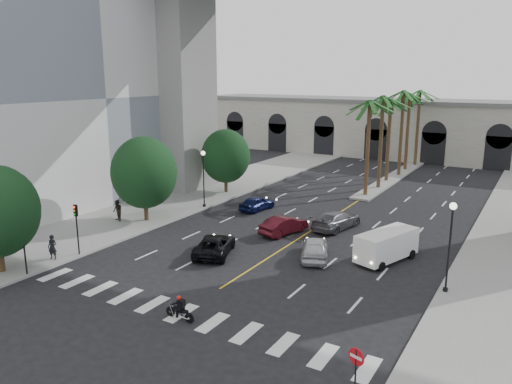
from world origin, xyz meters
name	(u,v)px	position (x,y,z in m)	size (l,w,h in m)	color
ground	(199,302)	(0.00, 0.00, 0.00)	(140.00, 140.00, 0.00)	black
sidewalk_left	(167,205)	(-15.00, 15.00, 0.07)	(8.00, 100.00, 0.15)	gray
median	(393,178)	(0.00, 38.00, 0.10)	(2.00, 24.00, 0.20)	gray
building_left	(47,93)	(-27.00, 12.00, 10.31)	(16.50, 32.50, 20.60)	silver
pier_building	(427,129)	(0.00, 55.00, 4.27)	(71.00, 10.50, 8.50)	beige
palm_a	(370,106)	(0.00, 28.00, 9.10)	(3.20, 3.20, 10.30)	#47331E
palm_b	(383,101)	(0.10, 32.00, 9.37)	(3.20, 3.20, 10.60)	#47331E
palm_c	(391,104)	(-0.20, 36.00, 8.91)	(3.20, 3.20, 10.10)	#47331E
palm_d	(404,96)	(0.15, 40.00, 9.65)	(3.20, 3.20, 10.90)	#47331E
palm_e	(410,98)	(-0.10, 44.00, 9.19)	(3.20, 3.20, 10.40)	#47331E
palm_f	(420,95)	(0.20, 48.00, 9.46)	(3.20, 3.20, 10.70)	#47331E
street_tree_mid	(144,173)	(-13.00, 10.00, 4.21)	(5.44, 5.44, 7.21)	#382616
street_tree_far	(226,156)	(-13.00, 22.00, 3.90)	(5.04, 5.04, 6.68)	#382616
lamp_post_left_far	(204,174)	(-11.40, 16.00, 3.22)	(0.40, 0.40, 5.35)	black
lamp_post_right	(450,240)	(11.40, 8.00, 3.22)	(0.40, 0.40, 5.35)	black
traffic_signal_near	(23,237)	(-11.30, -2.50, 2.51)	(0.25, 0.18, 3.65)	black
traffic_signal_far	(76,221)	(-11.30, 1.50, 2.51)	(0.25, 0.18, 3.65)	black
motorcycle_rider	(180,309)	(0.43, -2.08, 0.59)	(1.81, 0.49, 1.30)	black
car_a	(315,248)	(2.72, 9.35, 0.75)	(1.77, 4.39, 1.50)	#B6B7BB
car_b	(284,225)	(-1.50, 12.97, 0.70)	(1.49, 4.26, 1.40)	#420D15
car_c	(215,245)	(-3.55, 6.54, 0.66)	(2.20, 4.77, 1.33)	black
car_d	(336,220)	(1.50, 16.30, 0.74)	(2.07, 5.09, 1.48)	#5B5B60
car_e	(257,203)	(-6.82, 17.88, 0.66)	(1.56, 3.88, 1.32)	#0E1545
cargo_van	(386,245)	(7.00, 11.25, 1.14)	(3.27, 5.14, 2.05)	white
pedestrian_a	(52,247)	(-12.02, -0.02, 0.98)	(0.61, 0.40, 1.67)	black
pedestrian_b	(117,211)	(-14.87, 8.58, 1.04)	(0.87, 0.67, 1.78)	black
do_not_enter_sign	(356,367)	(10.50, -4.61, 1.99)	(0.65, 0.24, 2.74)	black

